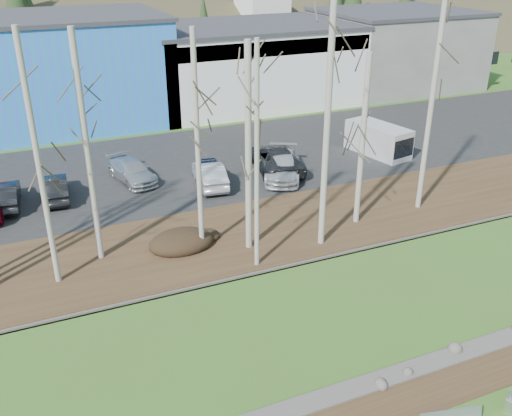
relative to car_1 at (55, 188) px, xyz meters
name	(u,v)px	position (x,y,z in m)	size (l,w,h in m)	color
near_bank_rocks	(332,397)	(6.48, -19.54, -0.80)	(80.00, 0.80, 0.50)	#47423D
river	(277,326)	(6.48, -15.44, -0.80)	(80.00, 8.00, 0.90)	#14202E
far_bank_rocks	(237,274)	(6.48, -11.34, -0.80)	(80.00, 0.80, 0.46)	#47423D
far_bank	(213,241)	(6.48, -8.14, -0.72)	(80.00, 7.00, 0.15)	#382616
parking_lot	(158,169)	(6.48, 2.36, -0.73)	(80.00, 14.00, 0.14)	black
building_blue	(33,71)	(0.48, 16.36, 3.36)	(20.40, 12.24, 8.30)	#2784D0
building_white	(246,63)	(18.48, 16.35, 2.61)	(18.36, 12.24, 6.80)	silver
building_grey	(394,48)	(34.48, 16.36, 2.86)	(14.28, 12.24, 7.30)	#65635E
dirt_mound	(181,241)	(4.86, -8.23, -0.34)	(3.12, 2.20, 0.61)	black
birch_2	(87,152)	(1.18, -7.68, 4.46)	(0.28, 0.28, 10.23)	#ADA69B
birch_3	(39,165)	(-0.84, -9.00, 4.62)	(0.24, 0.24, 10.53)	#ADA69B
birch_4	(248,151)	(7.82, -9.47, 4.14)	(0.30, 0.30, 9.58)	#ADA69B
birch_5	(198,147)	(5.71, -8.78, 4.41)	(0.23, 0.23, 10.11)	#ADA69B
birch_6	(257,161)	(7.50, -11.13, 4.29)	(0.21, 0.21, 9.89)	#ADA69B
birch_7	(327,130)	(11.14, -10.50, 4.98)	(0.29, 0.29, 11.25)	#ADA69B
birch_8	(362,142)	(13.97, -9.19, 3.65)	(0.28, 0.28, 8.60)	#ADA69B
birch_9	(433,93)	(18.05, -9.03, 5.63)	(0.27, 0.27, 12.55)	#ADA69B
car_1	(55,188)	(0.00, 0.00, 0.00)	(1.39, 4.00, 1.32)	black
car_3	(132,171)	(4.54, 0.92, -0.02)	(1.78, 4.38, 1.27)	#9CA0A4
car_4	(211,174)	(8.74, -1.55, 0.02)	(1.60, 3.98, 1.36)	#0E1F49
car_5	(210,174)	(8.61, -1.63, 0.05)	(1.49, 4.28, 1.41)	silver
car_6	(276,158)	(13.28, -0.88, 0.11)	(2.57, 5.56, 1.55)	#29292C
car_7	(282,166)	(13.14, -2.14, 0.08)	(2.06, 5.07, 1.47)	silver
car_8	(5,195)	(-2.59, 0.00, 0.00)	(1.39, 4.00, 1.32)	black
van_white	(380,140)	(20.99, -1.07, 0.34)	(2.78, 4.87, 2.01)	silver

